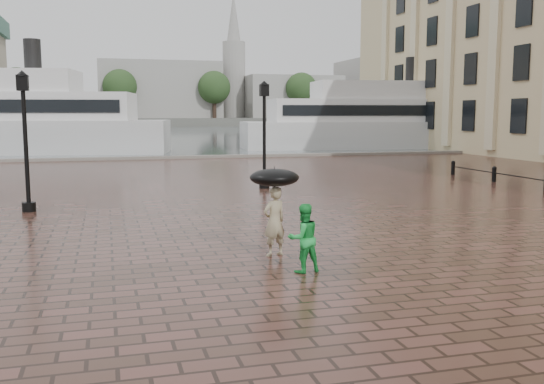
{
  "coord_description": "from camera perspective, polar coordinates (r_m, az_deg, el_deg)",
  "views": [
    {
      "loc": [
        -3.48,
        -10.97,
        3.19
      ],
      "look_at": [
        0.14,
        2.27,
        1.4
      ],
      "focal_mm": 40.0,
      "sensor_mm": 36.0,
      "label": 1
    }
  ],
  "objects": [
    {
      "name": "ground",
      "position": [
        11.94,
        2.26,
        -8.07
      ],
      "size": [
        300.0,
        300.0,
        0.0
      ],
      "primitive_type": "plane",
      "color": "#382219",
      "rests_on": "ground"
    },
    {
      "name": "child_pedestrian",
      "position": [
        12.21,
        2.98,
        -4.35
      ],
      "size": [
        0.75,
        0.63,
        1.4
      ],
      "primitive_type": "imported",
      "rotation": [
        0.0,
        0.0,
        3.3
      ],
      "color": "green",
      "rests_on": "ground"
    },
    {
      "name": "umbrella",
      "position": [
        13.44,
        0.22,
        1.37
      ],
      "size": [
        1.1,
        1.1,
        1.11
      ],
      "color": "black",
      "rests_on": "ground"
    },
    {
      "name": "distant_skyline",
      "position": [
        169.16,
        2.53,
        9.54
      ],
      "size": [
        102.5,
        22.0,
        33.0
      ],
      "color": "gray",
      "rests_on": "ground"
    },
    {
      "name": "far_shore",
      "position": [
        171.02,
        -14.21,
        6.47
      ],
      "size": [
        300.0,
        60.0,
        2.0
      ],
      "primitive_type": "cube",
      "color": "#4C4C47",
      "rests_on": "ground"
    },
    {
      "name": "adult_pedestrian",
      "position": [
        13.58,
        0.22,
        -2.77
      ],
      "size": [
        0.67,
        0.55,
        1.57
      ],
      "primitive_type": "imported",
      "rotation": [
        0.0,
        0.0,
        3.49
      ],
      "color": "tan",
      "rests_on": "ground"
    },
    {
      "name": "street_lamps",
      "position": [
        26.36,
        -18.66,
        5.16
      ],
      "size": [
        15.44,
        12.44,
        4.4
      ],
      "color": "black",
      "rests_on": "ground"
    },
    {
      "name": "far_trees",
      "position": [
        149.14,
        -14.13,
        9.6
      ],
      "size": [
        188.0,
        8.0,
        13.5
      ],
      "color": "#2D2119",
      "rests_on": "ground"
    },
    {
      "name": "ferry_far",
      "position": [
        56.89,
        10.11,
        6.6
      ],
      "size": [
        25.68,
        8.45,
        8.27
      ],
      "rotation": [
        0.0,
        0.0,
        -0.1
      ],
      "color": "silver",
      "rests_on": "ground"
    },
    {
      "name": "harbour_water",
      "position": [
        103.08,
        -13.4,
        5.45
      ],
      "size": [
        240.0,
        240.0,
        0.0
      ],
      "primitive_type": "plane",
      "color": "#4D575D",
      "rests_on": "ground"
    },
    {
      "name": "quay_edge",
      "position": [
        43.23,
        -10.64,
        3.07
      ],
      "size": [
        80.0,
        0.6,
        0.3
      ],
      "primitive_type": "cube",
      "color": "slate",
      "rests_on": "ground"
    }
  ]
}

